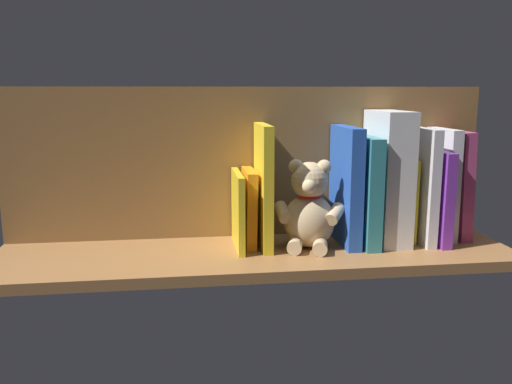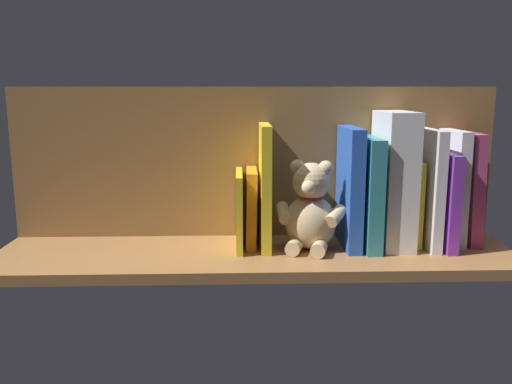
# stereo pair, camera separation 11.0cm
# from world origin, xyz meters

# --- Properties ---
(ground_plane) EXTENTS (1.08, 0.29, 0.02)m
(ground_plane) POSITION_xyz_m (0.00, 0.00, -0.01)
(ground_plane) COLOR #9E6B3D
(shelf_back_panel) EXTENTS (1.08, 0.02, 0.34)m
(shelf_back_panel) POSITION_xyz_m (0.00, -0.12, 0.17)
(shelf_back_panel) COLOR brown
(shelf_back_panel) RESTS_ON ground_plane
(book_0) EXTENTS (0.03, 0.12, 0.24)m
(book_0) POSITION_xyz_m (-0.46, -0.05, 0.12)
(book_0) COLOR #B23F72
(book_0) RESTS_ON ground_plane
(book_1) EXTENTS (0.03, 0.13, 0.25)m
(book_1) POSITION_xyz_m (-0.43, -0.05, 0.12)
(book_1) COLOR silver
(book_1) RESTS_ON ground_plane
(book_2) EXTENTS (0.02, 0.17, 0.20)m
(book_2) POSITION_xyz_m (-0.40, -0.03, 0.10)
(book_2) COLOR purple
(book_2) RESTS_ON ground_plane
(book_3) EXTENTS (0.02, 0.16, 0.25)m
(book_3) POSITION_xyz_m (-0.37, -0.03, 0.13)
(book_3) COLOR silver
(book_3) RESTS_ON ground_plane
(book_4) EXTENTS (0.01, 0.12, 0.18)m
(book_4) POSITION_xyz_m (-0.34, -0.05, 0.09)
(book_4) COLOR yellow
(book_4) RESTS_ON ground_plane
(dictionary_thick_white) EXTENTS (0.06, 0.16, 0.29)m
(dictionary_thick_white) POSITION_xyz_m (-0.29, -0.03, 0.14)
(dictionary_thick_white) COLOR white
(dictionary_thick_white) RESTS_ON ground_plane
(book_5) EXTENTS (0.03, 0.17, 0.23)m
(book_5) POSITION_xyz_m (-0.24, -0.03, 0.12)
(book_5) COLOR teal
(book_5) RESTS_ON ground_plane
(book_6) EXTENTS (0.03, 0.16, 0.25)m
(book_6) POSITION_xyz_m (-0.20, -0.03, 0.13)
(book_6) COLOR blue
(book_6) RESTS_ON ground_plane
(teddy_bear) EXTENTS (0.15, 0.14, 0.19)m
(teddy_bear) POSITION_xyz_m (-0.11, -0.00, 0.08)
(teddy_bear) COLOR #D1B284
(teddy_bear) RESTS_ON ground_plane
(book_7) EXTENTS (0.02, 0.15, 0.26)m
(book_7) POSITION_xyz_m (-0.02, -0.03, 0.13)
(book_7) COLOR yellow
(book_7) RESTS_ON ground_plane
(book_8) EXTENTS (0.02, 0.12, 0.16)m
(book_8) POSITION_xyz_m (0.01, -0.05, 0.08)
(book_8) COLOR orange
(book_8) RESTS_ON ground_plane
(book_9) EXTENTS (0.01, 0.16, 0.16)m
(book_9) POSITION_xyz_m (0.03, -0.03, 0.08)
(book_9) COLOR yellow
(book_9) RESTS_ON ground_plane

